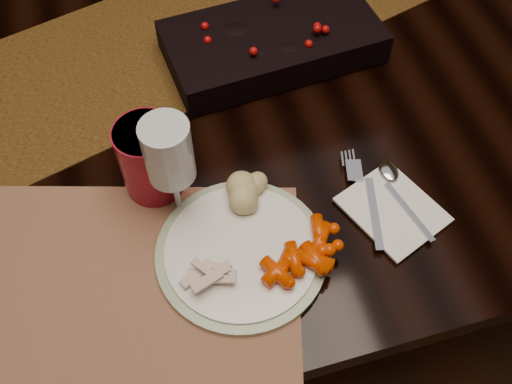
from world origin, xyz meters
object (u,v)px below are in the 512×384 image
object	(u,v)px
dinner_plate	(241,252)
mashed_potatoes	(246,190)
turkey_shreds	(208,277)
red_cup	(150,159)
centerpiece	(272,38)
placemat_main	(127,292)
baby_carrots	(293,245)
wine_glass	(172,172)
napkin	(393,209)
dining_table	(231,205)

from	to	relation	value
dinner_plate	mashed_potatoes	xyz separation A→B (m)	(0.03, 0.08, 0.03)
turkey_shreds	red_cup	size ratio (longest dim) A/B	0.62
centerpiece	dinner_plate	world-z (taller)	centerpiece
placemat_main	turkey_shreds	distance (m)	0.11
placemat_main	dinner_plate	distance (m)	0.16
mashed_potatoes	dinner_plate	bearing A→B (deg)	-109.66
baby_carrots	turkey_shreds	size ratio (longest dim) A/B	1.42
placemat_main	baby_carrots	distance (m)	0.23
placemat_main	wine_glass	bearing A→B (deg)	66.20
placemat_main	baby_carrots	xyz separation A→B (m)	(0.23, -0.01, 0.03)
placemat_main	mashed_potatoes	distance (m)	0.21
baby_carrots	napkin	xyz separation A→B (m)	(0.16, 0.03, -0.02)
wine_glass	mashed_potatoes	bearing A→B (deg)	-12.68
dinner_plate	red_cup	size ratio (longest dim) A/B	1.97
dining_table	baby_carrots	distance (m)	0.53
napkin	wine_glass	bearing A→B (deg)	141.41
baby_carrots	red_cup	world-z (taller)	red_cup
dining_table	placemat_main	world-z (taller)	placemat_main
dinner_plate	napkin	world-z (taller)	dinner_plate
dinner_plate	baby_carrots	distance (m)	0.07
dining_table	red_cup	size ratio (longest dim) A/B	14.89
centerpiece	turkey_shreds	size ratio (longest dim) A/B	4.91
wine_glass	baby_carrots	bearing A→B (deg)	-41.30
centerpiece	napkin	xyz separation A→B (m)	(0.07, -0.37, -0.03)
dinner_plate	turkey_shreds	world-z (taller)	turkey_shreds
centerpiece	wine_glass	xyz separation A→B (m)	(-0.22, -0.27, 0.05)
centerpiece	mashed_potatoes	xyz separation A→B (m)	(-0.13, -0.30, 0.00)
napkin	wine_glass	xyz separation A→B (m)	(-0.30, 0.09, 0.08)
turkey_shreds	napkin	bearing A→B (deg)	8.52
dinner_plate	red_cup	xyz separation A→B (m)	(-0.09, 0.15, 0.05)
centerpiece	dinner_plate	distance (m)	0.41
centerpiece	wine_glass	bearing A→B (deg)	-129.20
dinner_plate	mashed_potatoes	bearing A→B (deg)	70.34
dinner_plate	turkey_shreds	bearing A→B (deg)	-148.41
mashed_potatoes	placemat_main	bearing A→B (deg)	-154.39
dining_table	centerpiece	bearing A→B (deg)	26.83
turkey_shreds	red_cup	distance (m)	0.19
placemat_main	turkey_shreds	xyz separation A→B (m)	(0.11, -0.02, 0.03)
dining_table	baby_carrots	bearing A→B (deg)	-87.58
mashed_potatoes	red_cup	bearing A→B (deg)	149.31
dining_table	red_cup	distance (m)	0.49
turkey_shreds	dining_table	bearing A→B (deg)	73.30
baby_carrots	napkin	bearing A→B (deg)	9.71
placemat_main	napkin	distance (m)	0.39
centerpiece	baby_carrots	xyz separation A→B (m)	(-0.09, -0.39, -0.01)
dining_table	red_cup	world-z (taller)	red_cup
baby_carrots	dinner_plate	bearing A→B (deg)	164.99
baby_carrots	turkey_shreds	world-z (taller)	baby_carrots
dining_table	centerpiece	size ratio (longest dim) A/B	4.91
turkey_shreds	wine_glass	xyz separation A→B (m)	(-0.01, 0.13, 0.06)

